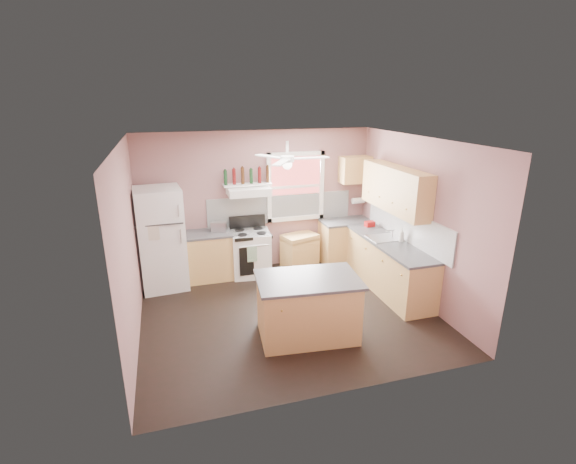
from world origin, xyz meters
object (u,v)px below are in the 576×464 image
object	(u,v)px
toaster	(219,227)
stove	(251,253)
cart	(300,250)
island	(308,308)
refrigerator	(161,239)

from	to	relation	value
toaster	stove	world-z (taller)	toaster
cart	island	bearing A→B (deg)	-122.57
toaster	island	world-z (taller)	toaster
stove	island	size ratio (longest dim) A/B	0.64
island	cart	bearing A→B (deg)	80.15
toaster	island	size ratio (longest dim) A/B	0.21
cart	stove	bearing A→B (deg)	169.48
toaster	stove	xyz separation A→B (m)	(0.57, -0.09, -0.56)
refrigerator	island	size ratio (longest dim) A/B	1.35
cart	refrigerator	bearing A→B (deg)	167.33
toaster	stove	size ratio (longest dim) A/B	0.33
refrigerator	toaster	size ratio (longest dim) A/B	6.50
cart	island	xyz separation A→B (m)	(-0.69, -2.47, 0.09)
refrigerator	cart	world-z (taller)	refrigerator
refrigerator	toaster	bearing A→B (deg)	4.82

